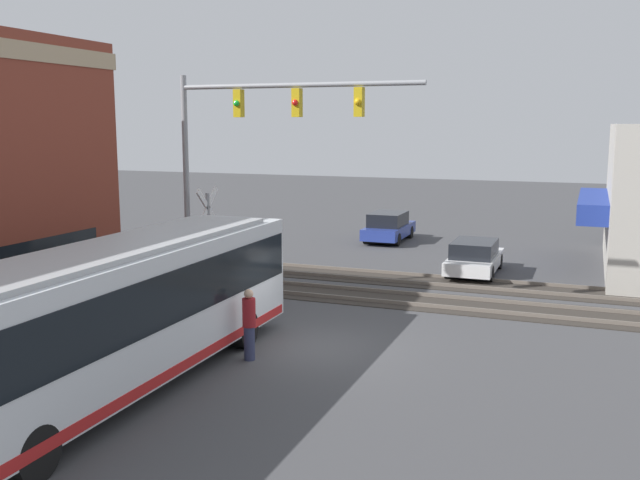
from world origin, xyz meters
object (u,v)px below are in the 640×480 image
Objects in this scene: crossing_signal at (208,230)px; parked_car_white at (475,258)px; pedestrian_at_crossing at (218,270)px; parked_car_blue at (389,228)px; pedestrian_near_bus at (249,324)px; city_bus at (124,310)px.

crossing_signal reaches higher than parked_car_white.
pedestrian_at_crossing is (0.42, -0.13, -1.47)m from crossing_signal.
pedestrian_near_bus reaches higher than parked_car_blue.
parked_car_white is at bearing -140.79° from parked_car_blue.
parked_car_white is (6.86, -8.20, -1.65)m from crossing_signal.
crossing_signal is at bearing 162.57° from pedestrian_at_crossing.
city_bus is 2.70× the size of parked_car_white.
parked_car_white is 13.24m from pedestrian_near_bus.
pedestrian_near_bus is (2.84, -1.69, -0.90)m from city_bus.
crossing_signal is 13.86m from parked_car_blue.
city_bus is at bearing 160.84° from parked_car_white.
crossing_signal is 7.50m from pedestrian_near_bus.
pedestrian_at_crossing reaches higher than parked_car_white.
parked_car_blue is 13.33m from pedestrian_at_crossing.
pedestrian_near_bus is (-12.71, 3.71, 0.31)m from parked_car_white.
pedestrian_at_crossing is (-13.06, 2.67, 0.13)m from parked_car_blue.
parked_car_blue is at bearing -11.75° from crossing_signal.
crossing_signal is 0.87× the size of parked_car_white.
city_bus is 2.79× the size of parked_car_blue.
city_bus reaches higher than parked_car_white.
city_bus is 9.54m from pedestrian_at_crossing.
parked_car_white is 2.36× the size of pedestrian_near_bus.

